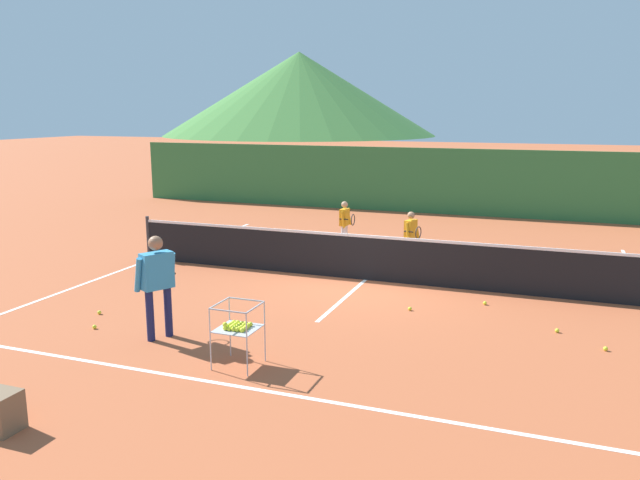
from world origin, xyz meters
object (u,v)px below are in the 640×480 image
Objects in this scene: tennis_net at (366,257)px; tennis_ball_5 at (606,349)px; instructor at (157,277)px; ball_cart at (238,326)px; tennis_ball_3 at (94,327)px; student_1 at (411,233)px; student_0 at (345,220)px; tennis_ball_2 at (410,309)px; tennis_ball_0 at (557,331)px; tennis_ball_1 at (485,303)px; tennis_ball_4 at (99,312)px.

tennis_ball_5 is at bearing -30.17° from tennis_net.
instructor is 1.83× the size of ball_cart.
student_1 is at bearing 58.01° from tennis_ball_3.
instructor is 7.33m from student_0.
student_1 is 7.38m from tennis_ball_3.
instructor reaches higher than tennis_ball_2.
tennis_ball_2 is at bearing 173.16° from tennis_ball_0.
tennis_net is 5.24m from tennis_ball_5.
tennis_ball_1 is (2.57, -0.91, -0.47)m from tennis_net.
ball_cart is at bearing -82.60° from student_0.
instructor is 24.23× the size of tennis_ball_1.
tennis_ball_1 and tennis_ball_4 have the same top height.
ball_cart is at bearing -98.00° from student_1.
tennis_ball_3 is at bearing -104.73° from student_0.
tennis_ball_0 is at bearing -42.78° from student_0.
tennis_ball_4 is at bearing -157.28° from tennis_ball_2.
ball_cart is 13.22× the size of tennis_ball_5.
ball_cart is 3.77m from tennis_ball_2.
tennis_ball_4 is (-0.43, 0.65, 0.00)m from tennis_ball_3.
tennis_ball_0 is 1.68m from tennis_ball_1.
student_0 is at bearing 137.22° from tennis_ball_0.
tennis_net is 5.06m from ball_cart.
student_1 is 6.84m from ball_cart.
tennis_ball_3 is 0.78m from tennis_ball_4.
student_0 is 2.25m from student_1.
instructor is 1.58m from tennis_ball_3.
student_1 is 18.25× the size of tennis_ball_3.
tennis_ball_2 and tennis_ball_4 have the same top height.
tennis_ball_1 is at bearing 25.02° from tennis_ball_4.
ball_cart is at bearing -125.49° from tennis_ball_1.
tennis_net reaches higher than tennis_ball_3.
tennis_net is 1.83m from student_1.
student_1 is 5.02m from tennis_ball_0.
ball_cart is (-0.95, -6.77, -0.17)m from student_1.
tennis_net is 2.24m from tennis_ball_2.
student_0 reaches higher than ball_cart.
student_0 reaches higher than tennis_net.
tennis_ball_5 is at bearing 13.55° from tennis_ball_3.
student_1 is at bearing 71.48° from tennis_net.
instructor is 24.23× the size of tennis_ball_4.
instructor is at bearing -164.14° from tennis_ball_5.
tennis_ball_0 is 1.00× the size of tennis_ball_1.
tennis_ball_1 is (2.94, 4.13, -0.55)m from ball_cart.
student_0 is 18.19× the size of tennis_ball_0.
tennis_ball_1 is 2.59m from tennis_ball_5.
student_0 is (0.66, 7.29, -0.24)m from instructor.
tennis_ball_0 is at bearing 22.68° from instructor.
student_0 is 7.15m from tennis_ball_0.
tennis_net is at bearing 160.42° from tennis_ball_1.
ball_cart is (1.68, -0.56, -0.41)m from instructor.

